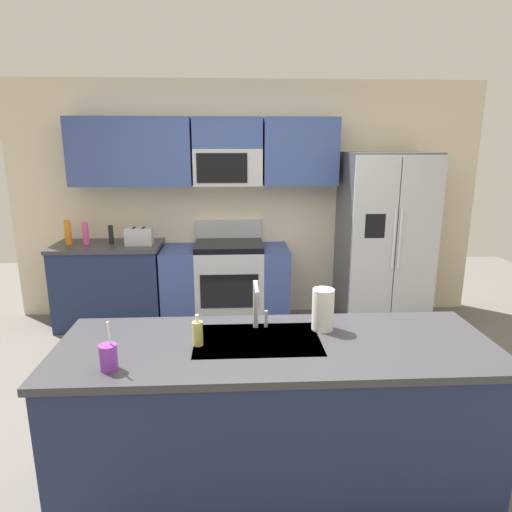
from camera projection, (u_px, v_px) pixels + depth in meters
The scene contains 14 objects.
ground_plane at pixel (258, 414), 3.29m from camera, with size 9.00×9.00×0.00m, color #66605B.
kitchen_wall_unit at pixel (235, 187), 4.94m from camera, with size 5.20×0.43×2.60m.
back_counter at pixel (111, 284), 4.84m from camera, with size 1.13×0.63×0.90m.
range_oven at pixel (226, 283), 4.91m from camera, with size 1.36×0.61×1.10m.
refrigerator at pixel (384, 240), 4.81m from camera, with size 0.90×0.76×1.85m.
island_counter at pixel (275, 417), 2.49m from camera, with size 2.33×0.81×0.90m.
toaster at pixel (139, 236), 4.68m from camera, with size 0.28×0.16×0.18m.
pepper_mill at pixel (111, 235), 4.71m from camera, with size 0.05×0.05×0.20m, color black.
bottle_pink at pixel (85, 233), 4.69m from camera, with size 0.06×0.06×0.24m, color #EA4C93.
bottle_orange at pixel (68, 232), 4.69m from camera, with size 0.07×0.07×0.26m, color orange.
sink_faucet at pixel (257, 301), 2.52m from camera, with size 0.08×0.21×0.28m.
drink_cup_purple at pixel (109, 357), 2.09m from camera, with size 0.08×0.08×0.25m.
soap_dispenser at pixel (198, 333), 2.34m from camera, with size 0.06×0.06×0.17m.
paper_towel_roll at pixel (323, 309), 2.53m from camera, with size 0.12×0.12×0.24m, color white.
Camera 1 is at (-0.17, -2.90, 1.93)m, focal length 31.36 mm.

